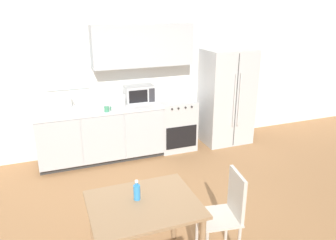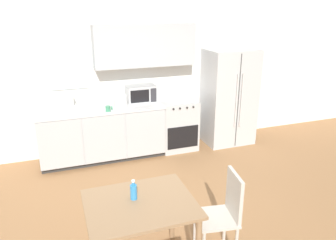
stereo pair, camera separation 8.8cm
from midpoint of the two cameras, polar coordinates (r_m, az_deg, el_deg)
ground_plane at (r=4.25m, az=-4.14°, el=-16.63°), size 12.00×12.00×0.00m
wall_back at (r=5.68m, az=-10.05°, el=8.38°), size 12.00×0.38×2.70m
kitchen_counter at (r=5.60m, az=-12.06°, el=-2.37°), size 2.04×0.66×0.90m
oven_range at (r=5.93m, az=0.80°, el=-0.74°), size 0.64×0.63×0.90m
refrigerator at (r=6.20m, az=9.72°, el=4.01°), size 0.88×0.72×1.75m
kitchen_sink at (r=5.42m, az=-16.90°, el=1.64°), size 0.66×0.42×0.23m
microwave at (r=5.67m, az=-5.50°, el=4.57°), size 0.50×0.33×0.29m
coffee_mug at (r=5.25m, az=-11.03°, el=1.90°), size 0.11×0.08×0.09m
grocery_bag_0 at (r=5.33m, az=-9.25°, el=3.39°), size 0.21×0.19×0.32m
dining_table at (r=3.19m, az=-5.03°, el=-16.03°), size 1.00×0.81×0.78m
dining_chair_side at (r=3.51m, az=9.65°, el=-14.91°), size 0.46×0.46×0.93m
drink_bottle at (r=3.13m, az=-6.27°, el=-12.31°), size 0.06×0.06×0.20m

